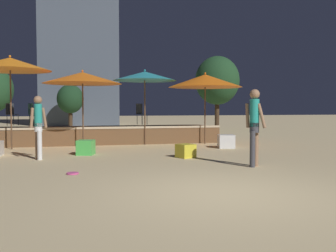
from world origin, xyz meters
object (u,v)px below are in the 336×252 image
person_0 (38,125)px  background_tree_2 (70,99)px  patio_umbrella_3 (83,78)px  cube_seat_1 (86,147)px  patio_umbrella_0 (145,76)px  bistro_chair_1 (141,112)px  patio_umbrella_2 (205,81)px  person_1 (254,123)px  patio_umbrella_1 (10,64)px  cube_seat_3 (186,151)px  bistro_chair_2 (33,112)px  bistro_chair_0 (11,112)px  frisbee_disc (73,173)px  background_tree_0 (217,81)px  cube_seat_2 (226,141)px

person_0 → background_tree_2: background_tree_2 is taller
patio_umbrella_3 → cube_seat_1: size_ratio=4.67×
patio_umbrella_0 → bistro_chair_1: 2.20m
patio_umbrella_0 → patio_umbrella_3: bearing=-167.5°
patio_umbrella_2 → person_1: patio_umbrella_2 is taller
patio_umbrella_1 → person_0: 3.68m
cube_seat_3 → bistro_chair_2: 7.37m
bistro_chair_2 → background_tree_2: background_tree_2 is taller
bistro_chair_0 → person_0: bearing=-118.6°
patio_umbrella_3 → cube_seat_3: patio_umbrella_3 is taller
patio_umbrella_2 → bistro_chair_1: (-2.26, 1.93, -1.24)m
patio_umbrella_2 → background_tree_2: 14.66m
bistro_chair_1 → frisbee_disc: bearing=-146.5°
bistro_chair_1 → background_tree_0: 9.10m
person_1 → bistro_chair_1: person_1 is taller
person_1 → background_tree_2: 19.97m
patio_umbrella_2 → frisbee_disc: size_ratio=11.10×
patio_umbrella_3 → background_tree_2: size_ratio=0.90×
cube_seat_1 → bistro_chair_1: bistro_chair_1 is taller
patio_umbrella_1 → background_tree_2: bearing=82.8°
frisbee_disc → cube_seat_3: bearing=32.4°
person_0 → background_tree_2: (0.61, 16.84, 1.08)m
cube_seat_2 → cube_seat_3: (-2.13, -2.12, -0.04)m
person_1 → bistro_chair_0: size_ratio=2.09×
patio_umbrella_2 → bistro_chair_1: 3.22m
cube_seat_3 → bistro_chair_0: bearing=132.9°
bistro_chair_0 → background_tree_2: size_ratio=0.29×
cube_seat_1 → patio_umbrella_1: bearing=138.9°
patio_umbrella_0 → bistro_chair_0: patio_umbrella_0 is taller
cube_seat_2 → person_1: person_1 is taller
bistro_chair_1 → bistro_chair_2: size_ratio=1.00×
patio_umbrella_1 → background_tree_2: 14.08m
patio_umbrella_0 → frisbee_disc: 7.08m
cube_seat_1 → bistro_chair_0: (-2.85, 4.70, 1.03)m
patio_umbrella_0 → patio_umbrella_2: (2.38, -0.23, -0.16)m
person_1 → bistro_chair_1: 7.84m
person_0 → bistro_chair_2: 5.02m
patio_umbrella_2 → person_0: size_ratio=1.66×
person_1 → frisbee_disc: (-4.27, -0.00, -1.04)m
patio_umbrella_2 → cube_seat_2: (0.21, -1.66, -2.25)m
bistro_chair_2 → bistro_chair_0: bearing=28.1°
patio_umbrella_2 → patio_umbrella_0: bearing=174.4°
person_1 → cube_seat_1: bearing=-78.8°
cube_seat_3 → person_1: 2.45m
background_tree_0 → cube_seat_2: bearing=-109.5°
cube_seat_1 → bistro_chair_1: 5.10m
patio_umbrella_0 → bistro_chair_2: 4.75m
patio_umbrella_1 → bistro_chair_2: bearing=77.1°
patio_umbrella_1 → frisbee_disc: bearing=-69.2°
bistro_chair_0 → frisbee_disc: bearing=-117.3°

